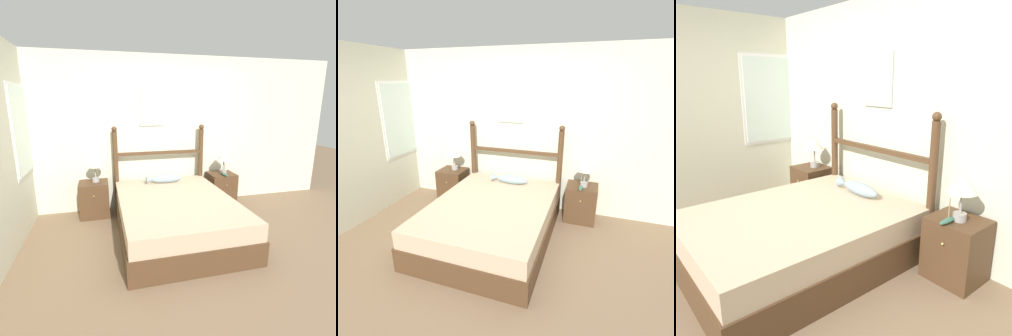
# 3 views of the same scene
# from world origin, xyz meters

# --- Properties ---
(ground_plane) EXTENTS (16.00, 16.00, 0.00)m
(ground_plane) POSITION_xyz_m (0.00, 0.00, 0.00)
(ground_plane) COLOR #7A6047
(wall_back) EXTENTS (6.40, 0.08, 2.55)m
(wall_back) POSITION_xyz_m (-0.00, 1.73, 1.28)
(wall_back) COLOR beige
(wall_back) RESTS_ON ground_plane
(bed) EXTENTS (1.56, 2.07, 0.52)m
(bed) POSITION_xyz_m (-0.08, 0.59, 0.26)
(bed) COLOR #4C331E
(bed) RESTS_ON ground_plane
(headboard) EXTENTS (1.56, 0.09, 1.43)m
(headboard) POSITION_xyz_m (-0.08, 1.58, 0.77)
(headboard) COLOR #4C331E
(headboard) RESTS_ON ground_plane
(nightstand_left) EXTENTS (0.45, 0.43, 0.56)m
(nightstand_left) POSITION_xyz_m (-1.19, 1.47, 0.28)
(nightstand_left) COLOR #4C331E
(nightstand_left) RESTS_ON ground_plane
(nightstand_right) EXTENTS (0.45, 0.43, 0.56)m
(nightstand_right) POSITION_xyz_m (1.02, 1.47, 0.28)
(nightstand_right) COLOR #4C331E
(nightstand_right) RESTS_ON ground_plane
(table_lamp_left) EXTENTS (0.25, 0.25, 0.40)m
(table_lamp_left) POSITION_xyz_m (-1.15, 1.49, 0.86)
(table_lamp_left) COLOR gray
(table_lamp_left) RESTS_ON nightstand_left
(table_lamp_right) EXTENTS (0.25, 0.25, 0.40)m
(table_lamp_right) POSITION_xyz_m (1.04, 1.44, 0.86)
(table_lamp_right) COLOR gray
(table_lamp_right) RESTS_ON nightstand_right
(model_boat) EXTENTS (0.06, 0.23, 0.21)m
(model_boat) POSITION_xyz_m (1.01, 1.34, 0.58)
(model_boat) COLOR #386651
(model_boat) RESTS_ON nightstand_right
(fish_pillow) EXTENTS (0.58, 0.12, 0.14)m
(fish_pillow) POSITION_xyz_m (-0.07, 1.30, 0.58)
(fish_pillow) COLOR #8499A3
(fish_pillow) RESTS_ON bed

